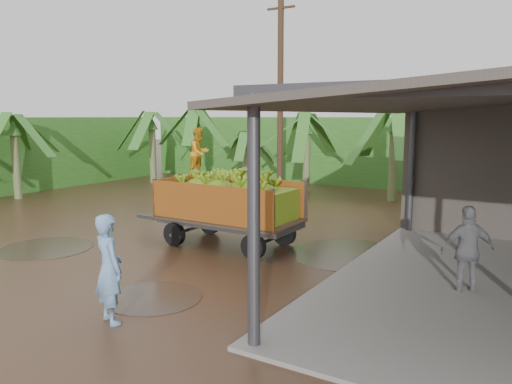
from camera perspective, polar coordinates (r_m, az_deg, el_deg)
ground at (r=14.12m, az=-10.83°, el=-6.50°), size 100.00×100.00×0.00m
hedge_north at (r=28.43m, az=8.08°, el=4.83°), size 22.00×3.00×3.60m
banana_trailer at (r=14.12m, az=-3.18°, el=-1.28°), size 5.57×1.97×3.32m
man_blue at (r=9.29m, az=-16.45°, el=-8.41°), size 0.84×0.69×1.98m
man_grey at (r=11.14m, az=23.06°, el=-6.19°), size 1.18×0.95×1.87m
utility_pole at (r=20.27m, az=2.79°, el=10.43°), size 1.20×0.24×8.46m
banana_plants at (r=21.54m, az=-7.41°, el=4.03°), size 24.71×20.54×4.17m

